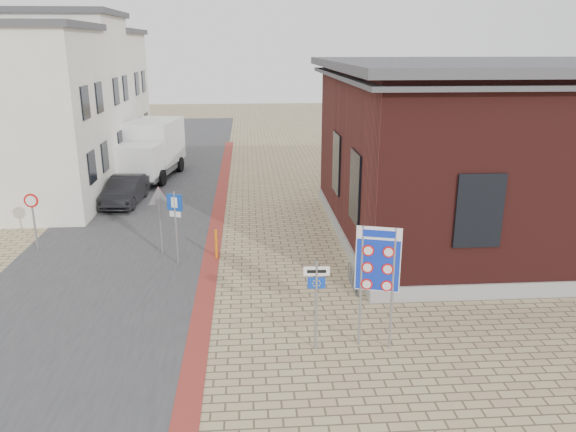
{
  "coord_description": "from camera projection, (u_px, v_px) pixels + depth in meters",
  "views": [
    {
      "loc": [
        -0.61,
        -14.02,
        7.39
      ],
      "look_at": [
        0.62,
        2.82,
        2.2
      ],
      "focal_mm": 35.0,
      "sensor_mm": 36.0,
      "label": 1
    }
  ],
  "objects": [
    {
      "name": "yield_sign",
      "position": [
        159.0,
        204.0,
        20.04
      ],
      "size": [
        0.89,
        0.16,
        2.51
      ],
      "rotation": [
        0.0,
        0.0,
        0.12
      ],
      "color": "gray",
      "rests_on": "ground"
    },
    {
      "name": "townhouse_near",
      "position": [
        14.0,
        119.0,
        25.03
      ],
      "size": [
        7.4,
        6.4,
        8.3
      ],
      "color": "silver",
      "rests_on": "ground"
    },
    {
      "name": "box_truck",
      "position": [
        151.0,
        149.0,
        32.01
      ],
      "size": [
        3.37,
        6.4,
        3.18
      ],
      "rotation": [
        0.0,
        0.0,
        -0.16
      ],
      "color": "slate",
      "rests_on": "ground"
    },
    {
      "name": "essen_sign",
      "position": [
        316.0,
        292.0,
        13.76
      ],
      "size": [
        0.64,
        0.07,
        2.37
      ],
      "rotation": [
        0.0,
        0.0,
        -0.04
      ],
      "color": "gray",
      "rests_on": "ground"
    },
    {
      "name": "townhouse_far",
      "position": [
        86.0,
        96.0,
        36.47
      ],
      "size": [
        7.4,
        6.4,
        8.3
      ],
      "color": "silver",
      "rests_on": "ground"
    },
    {
      "name": "parking_sign",
      "position": [
        175.0,
        215.0,
        19.12
      ],
      "size": [
        0.54,
        0.27,
        2.62
      ],
      "rotation": [
        0.0,
        0.0,
        -0.42
      ],
      "color": "gray",
      "rests_on": "ground"
    },
    {
      "name": "brick_building",
      "position": [
        494.0,
        149.0,
        21.85
      ],
      "size": [
        13.0,
        13.0,
        6.8
      ],
      "color": "gray",
      "rests_on": "ground"
    },
    {
      "name": "curb_strip",
      "position": [
        218.0,
        217.0,
        24.97
      ],
      "size": [
        0.6,
        40.0,
        0.02
      ],
      "primitive_type": "cube",
      "color": "maroon",
      "rests_on": "ground"
    },
    {
      "name": "townhouse_mid",
      "position": [
        56.0,
        98.0,
        30.63
      ],
      "size": [
        7.4,
        6.4,
        9.1
      ],
      "color": "silver",
      "rests_on": "ground"
    },
    {
      "name": "bike_rack",
      "position": [
        353.0,
        279.0,
        17.78
      ],
      "size": [
        0.08,
        1.8,
        0.6
      ],
      "color": "slate",
      "rests_on": "ground"
    },
    {
      "name": "sedan",
      "position": [
        125.0,
        190.0,
        26.9
      ],
      "size": [
        1.71,
        4.16,
        1.34
      ],
      "primitive_type": "imported",
      "rotation": [
        0.0,
        0.0,
        -0.07
      ],
      "color": "black",
      "rests_on": "ground"
    },
    {
      "name": "bollard",
      "position": [
        216.0,
        244.0,
        20.06
      ],
      "size": [
        0.12,
        0.12,
        1.08
      ],
      "primitive_type": "cylinder",
      "rotation": [
        0.0,
        0.0,
        -0.36
      ],
      "color": "orange",
      "rests_on": "ground"
    },
    {
      "name": "ground",
      "position": [
        273.0,
        322.0,
        15.58
      ],
      "size": [
        120.0,
        120.0,
        0.0
      ],
      "primitive_type": "plane",
      "color": "tan",
      "rests_on": "ground"
    },
    {
      "name": "road_strip",
      "position": [
        155.0,
        191.0,
        29.49
      ],
      "size": [
        7.0,
        60.0,
        0.02
      ],
      "primitive_type": "cube",
      "color": "#38383A",
      "rests_on": "ground"
    },
    {
      "name": "border_sign",
      "position": [
        378.0,
        262.0,
        13.64
      ],
      "size": [
        1.06,
        0.35,
        3.21
      ],
      "rotation": [
        0.0,
        0.0,
        -0.29
      ],
      "color": "gray",
      "rests_on": "ground"
    },
    {
      "name": "speed_sign",
      "position": [
        33.0,
        213.0,
        20.53
      ],
      "size": [
        0.52,
        0.07,
        2.2
      ],
      "rotation": [
        0.0,
        0.0,
        -0.01
      ],
      "color": "gray",
      "rests_on": "ground"
    }
  ]
}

